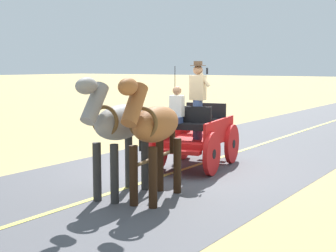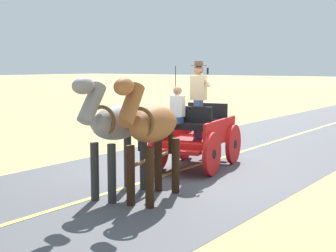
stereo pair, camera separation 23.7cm
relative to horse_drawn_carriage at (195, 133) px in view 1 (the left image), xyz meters
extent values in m
plane|color=tan|center=(0.08, 0.37, -0.82)|extent=(200.00, 200.00, 0.00)
cube|color=#4C4C51|center=(0.08, 0.37, -0.81)|extent=(5.79, 160.00, 0.01)
cube|color=#DBCC4C|center=(0.08, 0.37, -0.81)|extent=(0.12, 160.00, 0.00)
cube|color=red|center=(0.02, -0.08, -0.16)|extent=(1.58, 2.38, 0.12)
cube|color=red|center=(-0.54, -0.19, 0.12)|extent=(0.44, 2.07, 0.44)
cube|color=red|center=(0.58, 0.02, 0.12)|extent=(0.44, 2.07, 0.44)
cube|color=red|center=(-0.20, 1.12, -0.26)|extent=(1.11, 0.43, 0.08)
cube|color=red|center=(0.24, -1.26, -0.34)|extent=(0.74, 0.33, 0.06)
cube|color=black|center=(-0.09, 0.51, 0.22)|extent=(1.07, 0.54, 0.14)
cube|color=black|center=(-0.06, 0.34, 0.44)|extent=(1.02, 0.26, 0.44)
cube|color=black|center=(0.11, -0.57, 0.22)|extent=(1.07, 0.54, 0.14)
cube|color=black|center=(0.14, -0.75, 0.44)|extent=(1.02, 0.26, 0.44)
cylinder|color=red|center=(-0.76, 0.56, -0.34)|extent=(0.27, 0.96, 0.96)
cylinder|color=black|center=(-0.76, 0.56, -0.34)|extent=(0.16, 0.23, 0.21)
cylinder|color=red|center=(0.52, 0.79, -0.34)|extent=(0.27, 0.96, 0.96)
cylinder|color=black|center=(0.52, 0.79, -0.34)|extent=(0.16, 0.23, 0.21)
cylinder|color=red|center=(-0.48, -0.96, -0.34)|extent=(0.27, 0.96, 0.96)
cylinder|color=black|center=(-0.48, -0.96, -0.34)|extent=(0.16, 0.23, 0.21)
cylinder|color=red|center=(0.80, -0.72, -0.34)|extent=(0.27, 0.96, 0.96)
cylinder|color=black|center=(0.80, -0.72, -0.34)|extent=(0.16, 0.23, 0.21)
cylinder|color=brown|center=(-0.38, 2.08, -0.21)|extent=(0.43, 1.98, 0.07)
cylinder|color=black|center=(0.20, 0.57, 0.92)|extent=(0.02, 0.02, 1.30)
cylinder|color=#384C7F|center=(-0.19, 0.22, 0.35)|extent=(0.22, 0.22, 0.90)
cube|color=tan|center=(-0.19, 0.22, 1.08)|extent=(0.37, 0.28, 0.56)
sphere|color=#9E7051|center=(-0.19, 0.22, 1.48)|extent=(0.22, 0.22, 0.22)
cylinder|color=#473323|center=(-0.19, 0.22, 1.58)|extent=(0.36, 0.36, 0.01)
cylinder|color=#473323|center=(-0.19, 0.22, 1.63)|extent=(0.20, 0.20, 0.10)
cylinder|color=tan|center=(-0.37, 0.22, 1.26)|extent=(0.27, 0.13, 0.32)
cube|color=black|center=(-0.44, 0.23, 1.46)|extent=(0.03, 0.07, 0.14)
cube|color=#384C7F|center=(0.13, 0.68, 0.36)|extent=(0.33, 0.37, 0.14)
cube|color=silver|center=(0.15, 0.56, 0.67)|extent=(0.33, 0.25, 0.48)
sphere|color=#9E7051|center=(0.15, 0.56, 1.02)|extent=(0.20, 0.20, 0.20)
ellipsoid|color=brown|center=(-0.88, 2.80, 0.55)|extent=(0.85, 1.64, 0.64)
cylinder|color=black|center=(-1.16, 3.30, -0.29)|extent=(0.15, 0.15, 1.05)
cylinder|color=black|center=(-0.80, 3.37, -0.29)|extent=(0.15, 0.15, 1.05)
cylinder|color=black|center=(-0.95, 2.23, -0.29)|extent=(0.15, 0.15, 1.05)
cylinder|color=black|center=(-0.59, 2.30, -0.29)|extent=(0.15, 0.15, 1.05)
cylinder|color=brown|center=(-1.04, 3.63, 0.95)|extent=(0.38, 0.69, 0.73)
ellipsoid|color=brown|center=(-1.08, 3.85, 1.26)|extent=(0.32, 0.57, 0.28)
cube|color=black|center=(-1.03, 3.61, 0.99)|extent=(0.15, 0.50, 0.56)
cylinder|color=black|center=(-0.73, 2.08, 0.25)|extent=(0.11, 0.11, 0.70)
torus|color=brown|center=(-0.98, 3.34, 0.63)|extent=(0.55, 0.17, 0.55)
ellipsoid|color=gray|center=(-0.18, 2.93, 0.55)|extent=(0.77, 1.62, 0.64)
cylinder|color=#272726|center=(-0.44, 3.45, -0.29)|extent=(0.15, 0.15, 1.05)
cylinder|color=#272726|center=(-0.08, 3.50, -0.29)|extent=(0.15, 0.15, 1.05)
cylinder|color=#272726|center=(-0.29, 2.37, -0.29)|extent=(0.15, 0.15, 1.05)
cylinder|color=#272726|center=(0.07, 2.42, -0.29)|extent=(0.15, 0.15, 1.05)
cylinder|color=gray|center=(-0.30, 3.77, 0.95)|extent=(0.35, 0.68, 0.73)
ellipsoid|color=gray|center=(-0.33, 3.99, 1.26)|extent=(0.29, 0.56, 0.28)
cube|color=#272726|center=(-0.29, 3.75, 0.99)|extent=(0.13, 0.51, 0.56)
cylinder|color=#272726|center=(-0.08, 2.20, 0.25)|extent=(0.11, 0.11, 0.70)
torus|color=brown|center=(-0.26, 3.47, 0.63)|extent=(0.55, 0.14, 0.55)
camera|label=1|loc=(-5.94, 9.89, 1.58)|focal=52.82mm
camera|label=2|loc=(-6.13, 9.76, 1.58)|focal=52.82mm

